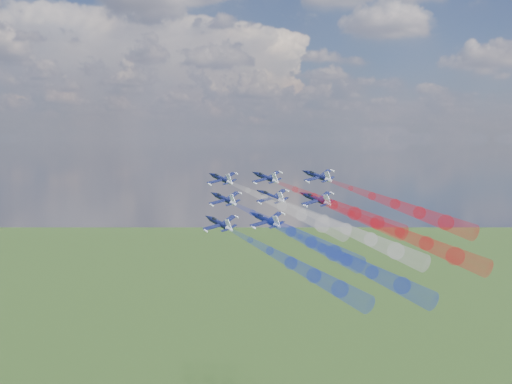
# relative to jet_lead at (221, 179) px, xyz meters

# --- Properties ---
(jet_lead) EXTENTS (16.33, 16.55, 8.80)m
(jet_lead) POSITION_rel_jet_lead_xyz_m (0.00, 0.00, 0.00)
(jet_lead) COLOR black
(trail_lead) EXTENTS (33.23, 38.11, 14.55)m
(trail_lead) POSITION_rel_jet_lead_xyz_m (18.39, -21.28, -5.79)
(trail_lead) COLOR silver
(jet_inner_left) EXTENTS (16.33, 16.55, 8.80)m
(jet_inner_left) POSITION_rel_jet_lead_xyz_m (1.97, -11.94, -4.88)
(jet_inner_left) COLOR black
(trail_inner_left) EXTENTS (33.23, 38.11, 14.55)m
(trail_inner_left) POSITION_rel_jet_lead_xyz_m (20.36, -33.22, -10.67)
(trail_inner_left) COLOR #172BC8
(jet_inner_right) EXTENTS (16.33, 16.55, 8.80)m
(jet_inner_right) POSITION_rel_jet_lead_xyz_m (13.45, -0.54, 0.43)
(jet_inner_right) COLOR black
(trail_inner_right) EXTENTS (33.23, 38.11, 14.55)m
(trail_inner_right) POSITION_rel_jet_lead_xyz_m (31.83, -21.82, -5.36)
(trail_inner_right) COLOR red
(jet_outer_left) EXTENTS (16.33, 16.55, 8.80)m
(jet_outer_left) POSITION_rel_jet_lead_xyz_m (1.98, -25.05, -9.99)
(jet_outer_left) COLOR black
(trail_outer_left) EXTENTS (33.23, 38.11, 14.55)m
(trail_outer_left) POSITION_rel_jet_lead_xyz_m (20.36, -46.34, -15.78)
(trail_outer_left) COLOR #172BC8
(jet_center_third) EXTENTS (16.33, 16.55, 8.80)m
(jet_center_third) POSITION_rel_jet_lead_xyz_m (15.29, -14.55, -3.93)
(jet_center_third) COLOR black
(trail_center_third) EXTENTS (33.23, 38.11, 14.55)m
(trail_center_third) POSITION_rel_jet_lead_xyz_m (33.68, -35.84, -9.72)
(trail_center_third) COLOR silver
(jet_outer_right) EXTENTS (16.33, 16.55, 8.80)m
(jet_outer_right) POSITION_rel_jet_lead_xyz_m (28.56, -4.62, 1.14)
(jet_outer_right) COLOR black
(trail_outer_right) EXTENTS (33.23, 38.11, 14.55)m
(trail_outer_right) POSITION_rel_jet_lead_xyz_m (46.95, -25.90, -4.65)
(trail_outer_right) COLOR red
(jet_rear_left) EXTENTS (16.33, 16.55, 8.80)m
(jet_rear_left) POSITION_rel_jet_lead_xyz_m (14.15, -26.10, -8.91)
(jet_rear_left) COLOR black
(trail_rear_left) EXTENTS (33.23, 38.11, 14.55)m
(trail_rear_left) POSITION_rel_jet_lead_xyz_m (32.53, -47.38, -14.70)
(trail_rear_left) COLOR #172BC8
(jet_rear_right) EXTENTS (16.33, 16.55, 8.80)m
(jet_rear_right) POSITION_rel_jet_lead_xyz_m (27.46, -17.36, -4.30)
(jet_rear_right) COLOR black
(trail_rear_right) EXTENTS (33.23, 38.11, 14.55)m
(trail_rear_right) POSITION_rel_jet_lead_xyz_m (45.85, -38.64, -10.09)
(trail_rear_right) COLOR red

